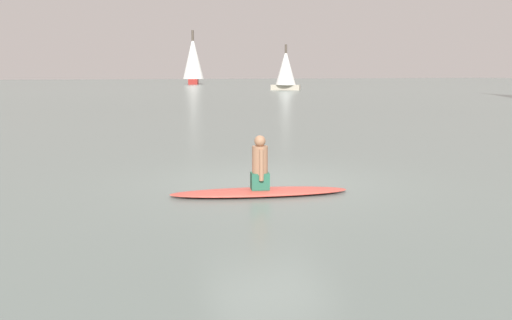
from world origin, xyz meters
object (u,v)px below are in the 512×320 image
(surfboard, at_px, (260,192))
(sailboat_near_left, at_px, (193,59))
(person_paddler, at_px, (260,165))
(sailboat_center_horizon, at_px, (286,69))

(surfboard, height_order, sailboat_near_left, sailboat_near_left)
(person_paddler, distance_m, sailboat_center_horizon, 61.42)
(sailboat_center_horizon, xyz_separation_m, sailboat_near_left, (-40.64, -0.67, 2.15))
(surfboard, relative_size, sailboat_near_left, 0.31)
(sailboat_near_left, bearing_deg, sailboat_center_horizon, -159.98)
(person_paddler, xyz_separation_m, sailboat_center_horizon, (-55.03, 27.19, 2.20))
(person_paddler, relative_size, sailboat_center_horizon, 0.17)
(surfboard, distance_m, person_paddler, 0.49)
(surfboard, distance_m, sailboat_near_left, 99.40)
(person_paddler, bearing_deg, sailboat_center_horizon, -101.93)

